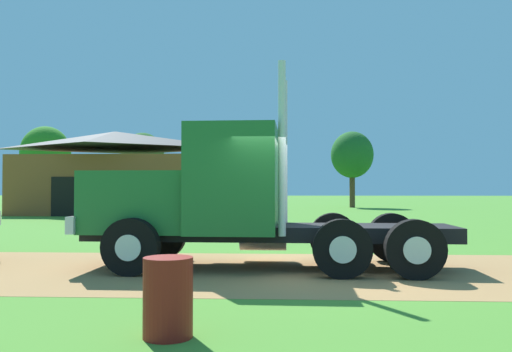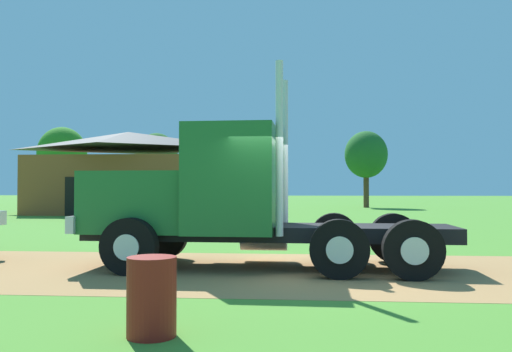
% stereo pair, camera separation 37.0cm
% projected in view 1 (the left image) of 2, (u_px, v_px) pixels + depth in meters
% --- Properties ---
extents(ground_plane, '(200.00, 200.00, 0.00)m').
position_uv_depth(ground_plane, '(301.00, 271.00, 10.07)').
color(ground_plane, '#4A862C').
extents(dirt_track, '(120.00, 5.19, 0.01)m').
position_uv_depth(dirt_track, '(301.00, 271.00, 10.07)').
color(dirt_track, '#A37747').
rests_on(dirt_track, ground_plane).
extents(truck_foreground_white, '(7.31, 2.74, 3.89)m').
position_uv_depth(truck_foreground_white, '(222.00, 202.00, 10.58)').
color(truck_foreground_white, black).
rests_on(truck_foreground_white, ground_plane).
extents(steel_barrel, '(0.53, 0.53, 0.85)m').
position_uv_depth(steel_barrel, '(168.00, 297.00, 5.61)').
color(steel_barrel, maroon).
rests_on(steel_barrel, ground_plane).
extents(shed_building, '(11.18, 7.38, 5.10)m').
position_uv_depth(shed_building, '(115.00, 174.00, 32.97)').
color(shed_building, brown).
rests_on(shed_building, ground_plane).
extents(tree_left, '(4.62, 4.62, 7.44)m').
position_uv_depth(tree_left, '(46.00, 153.00, 50.33)').
color(tree_left, '#513823').
rests_on(tree_left, ground_plane).
extents(tree_mid, '(3.26, 3.26, 5.83)m').
position_uv_depth(tree_mid, '(143.00, 157.00, 40.72)').
color(tree_mid, '#513823').
rests_on(tree_mid, ground_plane).
extents(tree_right, '(3.43, 3.43, 6.17)m').
position_uv_depth(tree_right, '(352.00, 155.00, 43.05)').
color(tree_right, '#513823').
rests_on(tree_right, ground_plane).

